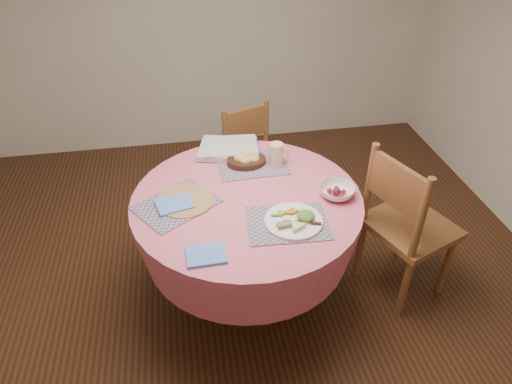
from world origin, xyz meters
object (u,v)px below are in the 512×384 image
at_px(dinner_plate, 295,220).
at_px(latte_mug, 277,154).
at_px(bread_bowl, 247,159).
at_px(chair_right, 405,224).
at_px(chair_back, 239,150).
at_px(dining_table, 247,225).
at_px(fruit_bowl, 337,191).
at_px(wicker_trivet, 185,201).

distance_m(dinner_plate, latte_mug, 0.54).
relative_size(dinner_plate, bread_bowl, 1.26).
bearing_deg(chair_right, dinner_plate, 81.19).
bearing_deg(bread_bowl, chair_back, 86.25).
bearing_deg(dining_table, bread_bowl, 81.17).
distance_m(chair_right, fruit_bowl, 0.50).
bearing_deg(dinner_plate, latte_mug, 87.64).
bearing_deg(bread_bowl, fruit_bowl, -42.90).
height_order(wicker_trivet, latte_mug, latte_mug).
height_order(bread_bowl, fruit_bowl, bread_bowl).
bearing_deg(chair_right, dining_table, 62.42).
xyz_separation_m(chair_right, bread_bowl, (-0.85, 0.42, 0.27)).
height_order(dinner_plate, fruit_bowl, fruit_bowl).
height_order(dining_table, dinner_plate, dinner_plate).
bearing_deg(dinner_plate, chair_right, 12.59).
xyz_separation_m(dinner_plate, latte_mug, (0.02, 0.54, 0.05)).
distance_m(chair_back, fruit_bowl, 1.19).
bearing_deg(fruit_bowl, chair_back, 109.47).
bearing_deg(fruit_bowl, dinner_plate, -145.96).
bearing_deg(latte_mug, chair_back, 100.08).
height_order(chair_right, bread_bowl, chair_right).
bearing_deg(latte_mug, fruit_bowl, -54.68).
height_order(chair_right, dinner_plate, chair_right).
bearing_deg(latte_mug, chair_right, -29.55).
bearing_deg(wicker_trivet, fruit_bowl, -6.28).
xyz_separation_m(wicker_trivet, bread_bowl, (0.38, 0.31, 0.03)).
xyz_separation_m(dining_table, chair_back, (0.10, 1.01, -0.11)).
bearing_deg(dinner_plate, bread_bowl, 104.52).
height_order(dining_table, chair_right, chair_right).
bearing_deg(fruit_bowl, dining_table, 171.76).
relative_size(dining_table, chair_right, 1.25).
height_order(dining_table, latte_mug, latte_mug).
height_order(dining_table, bread_bowl, bread_bowl).
relative_size(chair_back, dinner_plate, 2.98).
distance_m(chair_right, latte_mug, 0.84).
bearing_deg(dining_table, wicker_trivet, 176.59).
distance_m(latte_mug, fruit_bowl, 0.44).
height_order(wicker_trivet, fruit_bowl, fruit_bowl).
bearing_deg(chair_back, chair_right, 107.33).
xyz_separation_m(bread_bowl, latte_mug, (0.17, -0.04, 0.04)).
height_order(chair_back, wicker_trivet, chair_back).
xyz_separation_m(chair_back, wicker_trivet, (-0.42, -0.99, 0.31)).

